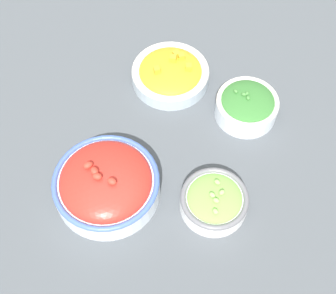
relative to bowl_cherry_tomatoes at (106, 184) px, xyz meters
The scene contains 5 objects.
ground_plane 0.17m from the bowl_cherry_tomatoes, 16.24° to the right, with size 3.00×3.00×0.00m, color #4C5156.
bowl_cherry_tomatoes is the anchor object (origin of this frame).
bowl_lettuce 0.23m from the bowl_cherry_tomatoes, 61.41° to the right, with size 0.14×0.14×0.06m.
bowl_broccoli 0.37m from the bowl_cherry_tomatoes, 19.26° to the right, with size 0.15×0.15×0.07m.
bowl_squash 0.34m from the bowl_cherry_tomatoes, 13.71° to the left, with size 0.19×0.19×0.07m.
Camera 1 is at (-0.43, -0.33, 0.91)m, focal length 50.00 mm.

